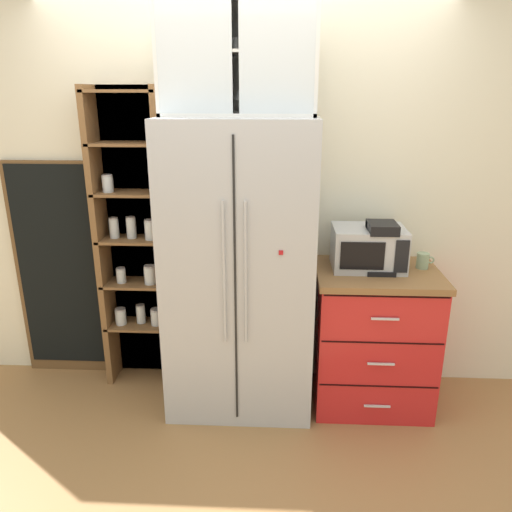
# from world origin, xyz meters

# --- Properties ---
(ground_plane) EXTENTS (10.71, 10.71, 0.00)m
(ground_plane) POSITION_xyz_m (0.00, 0.00, 0.00)
(ground_plane) COLOR #9E7042
(wall_back_cream) EXTENTS (5.01, 0.10, 2.55)m
(wall_back_cream) POSITION_xyz_m (0.00, 0.40, 1.27)
(wall_back_cream) COLOR silver
(wall_back_cream) RESTS_ON ground
(refrigerator) EXTENTS (0.90, 0.66, 1.84)m
(refrigerator) POSITION_xyz_m (0.00, 0.03, 0.92)
(refrigerator) COLOR #B7BABF
(refrigerator) RESTS_ON ground
(pantry_shelf_column) EXTENTS (0.51, 0.26, 2.02)m
(pantry_shelf_column) POSITION_xyz_m (-0.73, 0.30, 1.02)
(pantry_shelf_column) COLOR brown
(pantry_shelf_column) RESTS_ON ground
(counter_cabinet) EXTENTS (0.76, 0.61, 0.92)m
(counter_cabinet) POSITION_xyz_m (0.86, 0.06, 0.46)
(counter_cabinet) COLOR red
(counter_cabinet) RESTS_ON ground
(microwave) EXTENTS (0.44, 0.33, 0.26)m
(microwave) POSITION_xyz_m (0.80, 0.11, 1.05)
(microwave) COLOR #B7BABF
(microwave) RESTS_ON counter_cabinet
(coffee_maker) EXTENTS (0.17, 0.20, 0.31)m
(coffee_maker) POSITION_xyz_m (0.86, 0.07, 1.08)
(coffee_maker) COLOR black
(coffee_maker) RESTS_ON counter_cabinet
(mug_sage) EXTENTS (0.11, 0.08, 0.10)m
(mug_sage) POSITION_xyz_m (1.14, 0.12, 0.97)
(mug_sage) COLOR #8CA37F
(mug_sage) RESTS_ON counter_cabinet
(mug_navy) EXTENTS (0.11, 0.07, 0.10)m
(mug_navy) POSITION_xyz_m (0.86, 0.12, 0.97)
(mug_navy) COLOR navy
(mug_navy) RESTS_ON counter_cabinet
(bottle_green) EXTENTS (0.06, 0.06, 0.25)m
(bottle_green) POSITION_xyz_m (0.86, 0.13, 1.03)
(bottle_green) COLOR #285B33
(bottle_green) RESTS_ON counter_cabinet
(bottle_cobalt) EXTENTS (0.06, 0.06, 0.30)m
(bottle_cobalt) POSITION_xyz_m (0.86, 0.10, 1.06)
(bottle_cobalt) COLOR navy
(bottle_cobalt) RESTS_ON counter_cabinet
(upper_cabinet) EXTENTS (0.87, 0.32, 0.67)m
(upper_cabinet) POSITION_xyz_m (0.00, 0.08, 2.18)
(upper_cabinet) COLOR silver
(upper_cabinet) RESTS_ON refrigerator
(chalkboard_menu) EXTENTS (0.60, 0.04, 1.55)m
(chalkboard_menu) POSITION_xyz_m (-1.30, 0.33, 0.78)
(chalkboard_menu) COLOR brown
(chalkboard_menu) RESTS_ON ground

